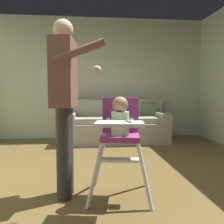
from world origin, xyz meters
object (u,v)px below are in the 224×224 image
Objects in this scene: wall_clock at (66,44)px; adult_standing at (65,98)px; high_chair at (120,127)px; couch at (117,125)px.

adult_standing is at bearing -85.99° from wall_clock.
high_chair is at bearing -0.05° from adult_standing.
couch is 2.11× the size of high_chair.
wall_clock is (-1.04, 0.48, 1.71)m from couch.
wall_clock reaches higher than couch.
couch is 2.68m from high_chair.
couch is at bearing -177.29° from high_chair.
high_chair is 3.48m from wall_clock.
wall_clock is at bearing -157.50° from high_chair.
wall_clock is at bearing -114.68° from couch.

